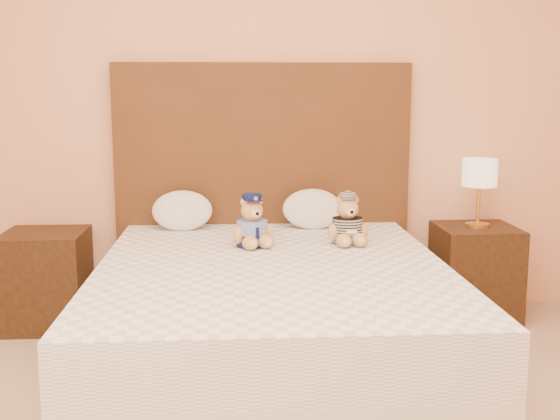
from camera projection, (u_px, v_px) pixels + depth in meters
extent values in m
cube|color=#F2AE84|center=(262.00, 89.00, 4.15)|extent=(4.00, 0.04, 2.70)
cube|color=white|center=(273.00, 345.00, 3.31)|extent=(1.60, 2.00, 0.30)
cube|color=white|center=(272.00, 289.00, 3.27)|extent=(1.60, 2.00, 0.25)
cube|color=#522F18|center=(263.00, 190.00, 4.21)|extent=(1.75, 0.08, 1.50)
cube|color=#392612|center=(46.00, 279.00, 4.00)|extent=(0.45, 0.45, 0.55)
cube|color=#392612|center=(475.00, 272.00, 4.16)|extent=(0.45, 0.45, 0.55)
cylinder|color=gold|center=(477.00, 225.00, 4.11)|extent=(0.14, 0.14, 0.02)
cylinder|color=gold|center=(478.00, 203.00, 4.09)|extent=(0.02, 0.02, 0.26)
cylinder|color=beige|center=(480.00, 172.00, 4.06)|extent=(0.20, 0.20, 0.16)
ellipsoid|color=white|center=(182.00, 209.00, 4.01)|extent=(0.34, 0.22, 0.24)
ellipsoid|color=white|center=(313.00, 207.00, 4.06)|extent=(0.35, 0.22, 0.25)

